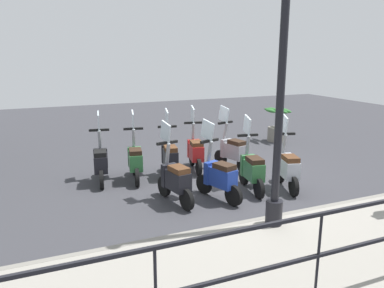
# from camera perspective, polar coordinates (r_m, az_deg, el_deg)

# --- Properties ---
(ground_plane) EXTENTS (28.00, 28.00, 0.00)m
(ground_plane) POSITION_cam_1_polar(r_m,az_deg,el_deg) (8.26, 3.76, -6.07)
(ground_plane) COLOR #38383D
(promenade_walkway) EXTENTS (2.20, 20.00, 0.15)m
(promenade_walkway) POSITION_cam_1_polar(r_m,az_deg,el_deg) (5.82, 18.09, -14.87)
(promenade_walkway) COLOR gray
(promenade_walkway) RESTS_ON ground_plane
(fence_railing) EXTENTS (0.04, 16.03, 1.07)m
(fence_railing) POSITION_cam_1_polar(r_m,az_deg,el_deg) (4.81, 27.04, -10.94)
(fence_railing) COLOR black
(fence_railing) RESTS_ON promenade_walkway
(lamp_post_near) EXTENTS (0.26, 0.90, 4.61)m
(lamp_post_near) POSITION_cam_1_polar(r_m,az_deg,el_deg) (5.64, 13.34, 7.36)
(lamp_post_near) COLOR black
(lamp_post_near) RESTS_ON promenade_walkway
(potted_palm) EXTENTS (1.06, 0.66, 1.05)m
(potted_palm) POSITION_cam_1_polar(r_m,az_deg,el_deg) (12.37, 12.77, 2.47)
(potted_palm) COLOR slate
(potted_palm) RESTS_ON ground_plane
(scooter_near_0) EXTENTS (1.20, 0.54, 1.54)m
(scooter_near_0) POSITION_cam_1_polar(r_m,az_deg,el_deg) (8.03, 14.35, -3.43)
(scooter_near_0) COLOR black
(scooter_near_0) RESTS_ON ground_plane
(scooter_near_1) EXTENTS (1.23, 0.47, 1.54)m
(scooter_near_1) POSITION_cam_1_polar(r_m,az_deg,el_deg) (7.76, 9.08, -3.76)
(scooter_near_1) COLOR black
(scooter_near_1) RESTS_ON ground_plane
(scooter_near_2) EXTENTS (1.20, 0.55, 1.54)m
(scooter_near_2) POSITION_cam_1_polar(r_m,az_deg,el_deg) (7.25, 4.10, -4.87)
(scooter_near_2) COLOR black
(scooter_near_2) RESTS_ON ground_plane
(scooter_near_3) EXTENTS (1.22, 0.48, 1.54)m
(scooter_near_3) POSITION_cam_1_polar(r_m,az_deg,el_deg) (7.08, -2.60, -5.33)
(scooter_near_3) COLOR black
(scooter_near_3) RESTS_ON ground_plane
(scooter_far_0) EXTENTS (1.21, 0.52, 1.54)m
(scooter_far_0) POSITION_cam_1_polar(r_m,az_deg,el_deg) (9.15, 6.17, -0.97)
(scooter_far_0) COLOR black
(scooter_far_0) RESTS_ON ground_plane
(scooter_far_1) EXTENTS (1.22, 0.49, 1.54)m
(scooter_far_1) POSITION_cam_1_polar(r_m,az_deg,el_deg) (9.02, 0.50, -1.10)
(scooter_far_1) COLOR black
(scooter_far_1) RESTS_ON ground_plane
(scooter_far_2) EXTENTS (1.23, 0.47, 1.54)m
(scooter_far_2) POSITION_cam_1_polar(r_m,az_deg,el_deg) (8.57, -3.43, -1.93)
(scooter_far_2) COLOR black
(scooter_far_2) RESTS_ON ground_plane
(scooter_far_3) EXTENTS (1.22, 0.47, 1.54)m
(scooter_far_3) POSITION_cam_1_polar(r_m,az_deg,el_deg) (8.40, -8.65, -2.38)
(scooter_far_3) COLOR black
(scooter_far_3) RESTS_ON ground_plane
(scooter_far_4) EXTENTS (1.23, 0.46, 1.54)m
(scooter_far_4) POSITION_cam_1_polar(r_m,az_deg,el_deg) (8.41, -13.73, -2.61)
(scooter_far_4) COLOR black
(scooter_far_4) RESTS_ON ground_plane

